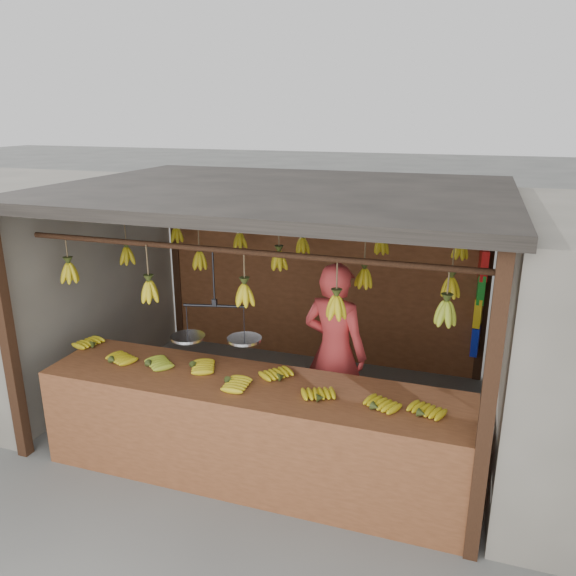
% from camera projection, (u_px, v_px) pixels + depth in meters
% --- Properties ---
extents(ground, '(80.00, 80.00, 0.00)m').
position_uv_depth(ground, '(279.00, 411.00, 6.03)').
color(ground, '#5B5B57').
extents(stall, '(4.30, 3.30, 2.40)m').
position_uv_depth(stall, '(289.00, 225.00, 5.74)').
color(stall, black).
rests_on(stall, ground).
extents(counter, '(3.69, 0.83, 0.96)m').
position_uv_depth(counter, '(245.00, 409.00, 4.66)').
color(counter, brown).
rests_on(counter, ground).
extents(hanging_bananas, '(3.57, 2.25, 0.39)m').
position_uv_depth(hanging_bananas, '(278.00, 266.00, 5.56)').
color(hanging_bananas, gold).
rests_on(hanging_bananas, ground).
extents(balance_scale, '(0.77, 0.40, 0.80)m').
position_uv_depth(balance_scale, '(216.00, 334.00, 4.82)').
color(balance_scale, black).
rests_on(balance_scale, ground).
extents(vendor, '(0.73, 0.57, 1.78)m').
position_uv_depth(vendor, '(335.00, 353.00, 5.32)').
color(vendor, '#BF3333').
rests_on(vendor, ground).
extents(bag_bundles, '(0.08, 0.26, 1.24)m').
position_uv_depth(bag_bundles, '(479.00, 301.00, 6.36)').
color(bag_bundles, red).
rests_on(bag_bundles, ground).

